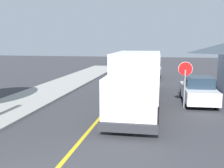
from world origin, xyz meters
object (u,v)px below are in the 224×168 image
object	(u,v)px
stop_sign	(185,76)
parked_car_mid	(152,71)
parked_van_across	(198,91)
box_truck	(136,80)
parked_car_near	(145,81)

from	to	relation	value
stop_sign	parked_car_mid	bearing A→B (deg)	101.48
parked_van_across	stop_sign	world-z (taller)	stop_sign
parked_car_mid	box_truck	bearing A→B (deg)	-90.89
parked_car_near	stop_sign	world-z (taller)	stop_sign
box_truck	parked_car_mid	bearing A→B (deg)	89.11
box_truck	stop_sign	distance (m)	3.11
parked_van_across	stop_sign	size ratio (longest dim) A/B	1.69
parked_car_mid	parked_van_across	distance (m)	10.99
parked_car_near	parked_car_mid	size ratio (longest dim) A/B	1.00
box_truck	parked_van_across	distance (m)	4.74
parked_car_near	stop_sign	distance (m)	5.46
parked_car_mid	parked_van_across	xyz separation A→B (m)	(3.32, -10.48, 0.00)
parked_car_near	stop_sign	bearing A→B (deg)	-61.07
parked_car_near	stop_sign	xyz separation A→B (m)	(2.59, -4.69, 1.06)
parked_car_near	parked_van_across	bearing A→B (deg)	-43.71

